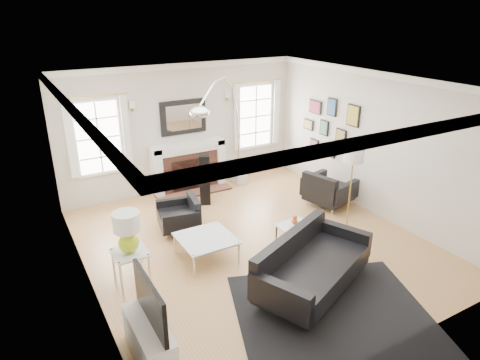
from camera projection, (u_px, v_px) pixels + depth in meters
floor at (253, 243)px, 7.58m from camera, size 6.00×6.00×0.00m
back_wall at (183, 128)px, 9.48m from camera, size 5.50×0.04×2.80m
front_wall at (397, 253)px, 4.64m from camera, size 5.50×0.04×2.80m
left_wall at (81, 204)px, 5.80m from camera, size 0.04×6.00×2.80m
right_wall at (374, 144)px, 8.32m from camera, size 0.04×6.00×2.80m
ceiling at (255, 83)px, 6.54m from camera, size 5.50×6.00×0.02m
crown_molding at (255, 87)px, 6.56m from camera, size 5.50×6.00×0.12m
fireplace at (189, 167)px, 9.63m from camera, size 1.70×0.69×1.11m
mantel_mirror at (183, 117)px, 9.35m from camera, size 1.05×0.07×0.75m
window_left at (98, 137)px, 8.56m from camera, size 1.24×0.15×1.62m
window_right at (255, 116)px, 10.26m from camera, size 1.24×0.15×1.62m
gallery_wall at (329, 123)px, 9.30m from camera, size 0.04×1.73×1.29m
tv_unit at (150, 336)px, 4.97m from camera, size 0.35×1.00×1.09m
area_rug at (332, 313)px, 5.82m from camera, size 3.15×2.89×0.01m
sofa at (310, 266)px, 6.24m from camera, size 2.25×1.67×0.67m
armchair_left at (181, 216)px, 7.91m from camera, size 0.83×0.90×0.53m
armchair_right at (327, 191)px, 8.87m from camera, size 1.02×1.10×0.62m
coffee_table at (206, 239)px, 6.99m from camera, size 0.87×0.87×0.39m
side_table_left at (130, 258)px, 6.30m from camera, size 0.50×0.50×0.55m
nesting_table at (294, 232)px, 7.00m from camera, size 0.53×0.45×0.58m
gourd_lamp at (127, 230)px, 6.13m from camera, size 0.40×0.40×0.64m
orange_vase at (295, 220)px, 6.92m from camera, size 0.10×0.10×0.16m
arc_floor_lamp at (221, 134)px, 8.81m from camera, size 1.91×1.77×2.70m
stick_floor_lamp at (353, 159)px, 7.27m from camera, size 0.35×0.35×1.71m
speaker_tower at (205, 180)px, 8.91m from camera, size 0.28×0.28×1.08m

